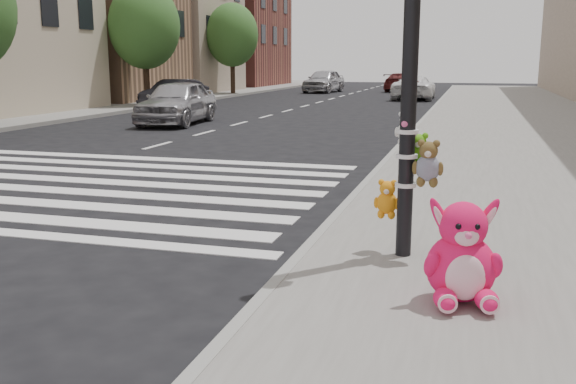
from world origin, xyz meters
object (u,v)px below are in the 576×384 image
at_px(pink_bunny, 462,260).
at_px(signal_pole, 411,105).
at_px(red_teddy, 484,297).
at_px(car_white_near, 414,88).
at_px(car_dark_far, 175,94).
at_px(car_silver_far, 177,102).

bearing_deg(pink_bunny, signal_pole, 102.53).
distance_m(red_teddy, car_white_near, 31.46).
height_order(pink_bunny, red_teddy, pink_bunny).
distance_m(signal_pole, red_teddy, 2.13).
height_order(signal_pole, pink_bunny, signal_pole).
xyz_separation_m(signal_pole, car_dark_far, (-12.42, 20.13, -1.06)).
height_order(pink_bunny, car_white_near, car_white_near).
bearing_deg(red_teddy, car_silver_far, 102.94).
bearing_deg(red_teddy, signal_pole, 99.75).
bearing_deg(pink_bunny, car_silver_far, 110.77).
height_order(pink_bunny, car_dark_far, car_dark_far).
distance_m(signal_pole, car_silver_far, 16.35).
xyz_separation_m(pink_bunny, car_silver_far, (-9.71, 14.78, 0.24)).
relative_size(signal_pole, car_silver_far, 0.91).
distance_m(pink_bunny, car_silver_far, 17.68).
relative_size(red_teddy, car_dark_far, 0.05).
height_order(signal_pole, car_silver_far, signal_pole).
relative_size(signal_pole, pink_bunny, 4.36).
xyz_separation_m(car_silver_far, car_white_near, (6.50, 16.43, -0.09)).
bearing_deg(car_dark_far, car_white_near, 51.97).
bearing_deg(car_white_near, pink_bunny, 94.92).
height_order(red_teddy, car_silver_far, car_silver_far).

